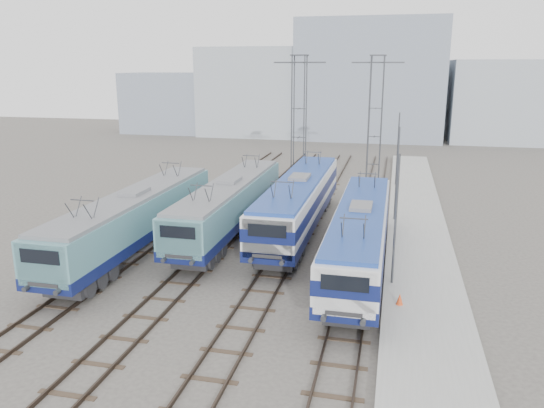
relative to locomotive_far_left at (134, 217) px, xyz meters
The scene contains 16 objects.
ground 8.14m from the locomotive_far_left, 30.34° to the right, with size 160.00×160.00×0.00m, color #514C47.
platform 17.55m from the locomotive_far_left, 13.43° to the left, with size 4.00×70.00×0.30m, color #9E9E99.
locomotive_far_left is the anchor object (origin of this frame).
locomotive_center_left 6.53m from the locomotive_far_left, 46.47° to the left, with size 2.81×17.75×3.34m.
locomotive_center_right 10.87m from the locomotive_far_left, 34.09° to the left, with size 2.94×18.59×3.49m.
locomotive_far_right 13.50m from the locomotive_far_left, ahead, with size 2.78×17.58×3.31m.
catenary_tower_west 19.76m from the locomotive_far_left, 69.49° to the left, with size 4.50×1.20×12.00m.
catenary_tower_east 24.43m from the locomotive_far_left, 56.54° to the left, with size 4.50×1.20×12.00m.
mast_front 15.52m from the locomotive_far_left, ahead, with size 0.12×0.12×7.00m, color #3F4247.
mast_mid 18.39m from the locomotive_far_left, 33.21° to the left, with size 0.12×0.12×7.00m, color #3F4247.
mast_rear 26.89m from the locomotive_far_left, 55.15° to the left, with size 0.12×0.12×7.00m, color #3F4247.
safety_cone 16.45m from the locomotive_far_left, 16.00° to the right, with size 0.33×0.33×0.54m, color #DE491C.
building_west 58.69m from the locomotive_far_left, 97.12° to the left, with size 18.00×12.00×14.00m, color #9CA5AF.
building_center 59.42m from the locomotive_far_left, 79.51° to the left, with size 22.00×14.00×18.00m, color gray.
building_east 65.80m from the locomotive_far_left, 62.09° to the left, with size 16.00×12.00×12.00m, color #9CA5AF.
building_far_west 62.59m from the locomotive_far_left, 111.83° to the left, with size 14.00×10.00×10.00m, color gray.
Camera 1 is at (8.37, -24.09, 11.09)m, focal length 35.00 mm.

